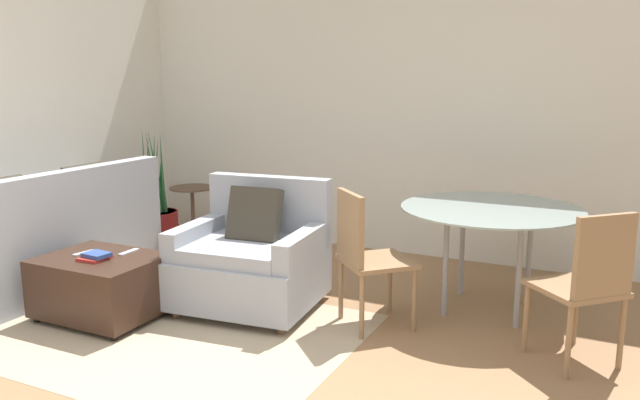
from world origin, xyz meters
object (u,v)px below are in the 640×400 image
(couch, at_px, (40,248))
(book_stack, at_px, (96,256))
(dining_table, at_px, (491,217))
(tv_remote_primary, at_px, (129,252))
(armchair, at_px, (252,259))
(side_table, at_px, (193,206))
(dining_chair_near_left, at_px, (365,250))
(potted_plant, at_px, (158,215))
(ottoman, at_px, (102,285))
(tv_remote_secondary, at_px, (84,253))
(dining_chair_near_right, at_px, (588,279))

(couch, relative_size, book_stack, 10.37)
(dining_table, bearing_deg, couch, -162.33)
(tv_remote_primary, bearing_deg, book_stack, -110.10)
(armchair, height_order, dining_table, armchair)
(side_table, xyz_separation_m, dining_chair_near_left, (2.14, -1.02, 0.10))
(dining_table, bearing_deg, potted_plant, 172.51)
(ottoman, distance_m, dining_table, 2.68)
(couch, bearing_deg, potted_plant, 93.20)
(tv_remote_primary, distance_m, tv_remote_secondary, 0.30)
(couch, relative_size, ottoman, 2.46)
(dining_chair_near_left, bearing_deg, dining_chair_near_right, 0.00)
(ottoman, height_order, tv_remote_primary, tv_remote_primary)
(tv_remote_primary, bearing_deg, dining_chair_near_right, 8.98)
(armchair, bearing_deg, dining_table, 23.37)
(book_stack, bearing_deg, couch, 160.85)
(armchair, height_order, side_table, armchair)
(couch, xyz_separation_m, tv_remote_secondary, (0.73, -0.25, 0.11))
(armchair, relative_size, dining_table, 0.83)
(tv_remote_primary, relative_size, tv_remote_secondary, 1.04)
(armchair, bearing_deg, tv_remote_primary, -146.76)
(couch, height_order, side_table, couch)
(tv_remote_secondary, bearing_deg, tv_remote_primary, 30.80)
(book_stack, bearing_deg, side_table, 106.48)
(ottoman, relative_size, side_table, 1.30)
(potted_plant, bearing_deg, dining_table, -7.49)
(potted_plant, bearing_deg, ottoman, -60.54)
(dining_table, distance_m, dining_chair_near_right, 0.94)
(tv_remote_primary, height_order, tv_remote_secondary, same)
(tv_remote_secondary, relative_size, dining_chair_near_right, 0.18)
(ottoman, bearing_deg, dining_chair_near_right, 11.84)
(book_stack, xyz_separation_m, tv_remote_secondary, (-0.18, 0.07, -0.02))
(potted_plant, bearing_deg, tv_remote_primary, -55.37)
(armchair, relative_size, ottoman, 1.30)
(ottoman, relative_size, book_stack, 4.21)
(ottoman, distance_m, side_table, 1.72)
(tv_remote_primary, relative_size, dining_chair_near_right, 0.19)
(potted_plant, xyz_separation_m, dining_chair_near_right, (3.94, -1.09, 0.25))
(tv_remote_secondary, height_order, dining_chair_near_left, dining_chair_near_left)
(tv_remote_secondary, relative_size, dining_chair_near_left, 0.18)
(armchair, xyz_separation_m, tv_remote_primary, (-0.70, -0.46, 0.08))
(side_table, bearing_deg, dining_chair_near_right, -16.47)
(side_table, height_order, dining_chair_near_right, dining_chair_near_right)
(couch, bearing_deg, tv_remote_secondary, -18.72)
(armchair, bearing_deg, side_table, 141.62)
(ottoman, xyz_separation_m, potted_plant, (-0.97, 1.71, 0.04))
(armchair, xyz_separation_m, side_table, (-1.28, 1.02, 0.08))
(ottoman, xyz_separation_m, book_stack, (0.02, -0.05, 0.21))
(ottoman, height_order, dining_chair_near_left, dining_chair_near_left)
(dining_chair_near_left, bearing_deg, ottoman, -159.36)
(ottoman, height_order, potted_plant, potted_plant)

